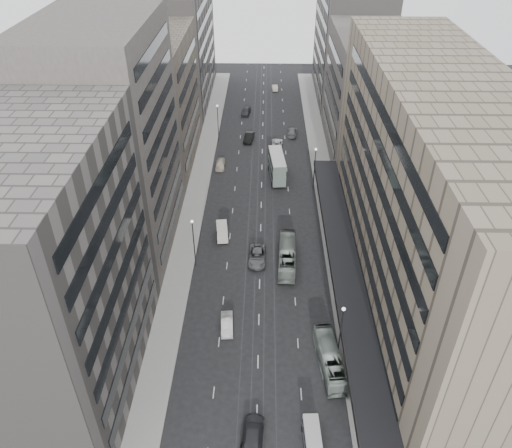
# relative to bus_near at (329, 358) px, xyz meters

# --- Properties ---
(ground) EXTENTS (220.00, 220.00, 0.00)m
(ground) POSITION_rel_bus_near_xyz_m (-8.50, 6.46, -1.33)
(ground) COLOR black
(ground) RESTS_ON ground
(sidewalk_right) EXTENTS (4.00, 125.00, 0.15)m
(sidewalk_right) POSITION_rel_bus_near_xyz_m (3.50, 43.96, -1.26)
(sidewalk_right) COLOR gray
(sidewalk_right) RESTS_ON ground
(sidewalk_left) EXTENTS (4.00, 125.00, 0.15)m
(sidewalk_left) POSITION_rel_bus_near_xyz_m (-20.50, 43.96, -1.26)
(sidewalk_left) COLOR gray
(sidewalk_left) RESTS_ON ground
(department_store) EXTENTS (19.20, 60.00, 30.00)m
(department_store) POSITION_rel_bus_near_xyz_m (12.95, 14.46, 13.61)
(department_store) COLOR #7F705D
(department_store) RESTS_ON ground
(building_right_mid) EXTENTS (15.00, 28.00, 24.00)m
(building_right_mid) POSITION_rel_bus_near_xyz_m (13.00, 58.46, 10.67)
(building_right_mid) COLOR #49443F
(building_right_mid) RESTS_ON ground
(building_right_far) EXTENTS (15.00, 32.00, 28.00)m
(building_right_far) POSITION_rel_bus_near_xyz_m (13.00, 88.46, 12.67)
(building_right_far) COLOR #68625D
(building_right_far) RESTS_ON ground
(building_left_a) EXTENTS (15.00, 28.00, 30.00)m
(building_left_a) POSITION_rel_bus_near_xyz_m (-30.00, -1.54, 13.67)
(building_left_a) COLOR #68625D
(building_left_a) RESTS_ON ground
(building_left_b) EXTENTS (15.00, 26.00, 34.00)m
(building_left_b) POSITION_rel_bus_near_xyz_m (-30.00, 25.46, 15.67)
(building_left_b) COLOR #49443F
(building_left_b) RESTS_ON ground
(building_left_c) EXTENTS (15.00, 28.00, 25.00)m
(building_left_c) POSITION_rel_bus_near_xyz_m (-30.00, 52.46, 11.17)
(building_left_c) COLOR #685E51
(building_left_c) RESTS_ON ground
(building_left_d) EXTENTS (15.00, 38.00, 28.00)m
(building_left_d) POSITION_rel_bus_near_xyz_m (-30.00, 85.46, 12.67)
(building_left_d) COLOR #68625D
(building_left_d) RESTS_ON ground
(lamp_right_near) EXTENTS (0.44, 0.44, 8.32)m
(lamp_right_near) POSITION_rel_bus_near_xyz_m (1.20, 1.46, 3.87)
(lamp_right_near) COLOR #262628
(lamp_right_near) RESTS_ON ground
(lamp_right_far) EXTENTS (0.44, 0.44, 8.32)m
(lamp_right_far) POSITION_rel_bus_near_xyz_m (1.20, 41.46, 3.87)
(lamp_right_far) COLOR #262628
(lamp_right_far) RESTS_ON ground
(lamp_left_near) EXTENTS (0.44, 0.44, 8.32)m
(lamp_left_near) POSITION_rel_bus_near_xyz_m (-18.20, 18.46, 3.87)
(lamp_left_near) COLOR #262628
(lamp_left_near) RESTS_ON ground
(lamp_left_far) EXTENTS (0.44, 0.44, 8.32)m
(lamp_left_far) POSITION_rel_bus_near_xyz_m (-18.20, 61.46, 3.87)
(lamp_left_far) COLOR #262628
(lamp_left_far) RESTS_ON ground
(bus_near) EXTENTS (3.28, 9.76, 2.67)m
(bus_near) POSITION_rel_bus_near_xyz_m (0.00, 0.00, 0.00)
(bus_near) COLOR gray
(bus_near) RESTS_ON ground
(bus_far) EXTENTS (2.98, 10.64, 2.93)m
(bus_far) POSITION_rel_bus_near_xyz_m (-4.41, 19.32, 0.13)
(bus_far) COLOR gray
(bus_far) RESTS_ON ground
(double_decker) EXTENTS (3.44, 9.04, 4.84)m
(double_decker) POSITION_rel_bus_near_xyz_m (-5.59, 45.17, 1.28)
(double_decker) COLOR slate
(double_decker) RESTS_ON ground
(vw_microbus) EXTENTS (1.94, 3.98, 2.11)m
(vw_microbus) POSITION_rel_bus_near_xyz_m (-2.77, -9.88, -0.16)
(vw_microbus) COLOR slate
(vw_microbus) RESTS_ON ground
(panel_van) EXTENTS (2.26, 4.00, 2.40)m
(panel_van) POSITION_rel_bus_near_xyz_m (-14.71, 25.40, -0.01)
(panel_van) COLOR beige
(panel_van) RESTS_ON ground
(sedan_1) EXTENTS (1.83, 4.44, 1.43)m
(sedan_1) POSITION_rel_bus_near_xyz_m (-12.63, 5.89, -0.62)
(sedan_1) COLOR silver
(sedan_1) RESTS_ON ground
(sedan_2) EXTENTS (2.76, 5.75, 1.58)m
(sedan_2) POSITION_rel_bus_near_xyz_m (-8.96, 19.85, -0.54)
(sedan_2) COLOR #5A5A5C
(sedan_2) RESTS_ON ground
(sedan_3) EXTENTS (2.63, 5.76, 1.63)m
(sedan_3) POSITION_rel_bus_near_xyz_m (-8.89, -9.74, -0.52)
(sedan_3) COLOR #28282A
(sedan_3) RESTS_ON ground
(sedan_4) EXTENTS (1.85, 4.58, 1.56)m
(sedan_4) POSITION_rel_bus_near_xyz_m (-16.84, 49.05, -0.55)
(sedan_4) COLOR beige
(sedan_4) RESTS_ON ground
(sedan_5) EXTENTS (2.43, 5.29, 1.68)m
(sedan_5) POSITION_rel_bus_near_xyz_m (-11.48, 61.52, -0.49)
(sedan_5) COLOR black
(sedan_5) RESTS_ON ground
(sedan_6) EXTENTS (2.55, 4.97, 1.34)m
(sedan_6) POSITION_rel_bus_near_xyz_m (-5.30, 58.96, -0.66)
(sedan_6) COLOR white
(sedan_6) RESTS_ON ground
(sedan_7) EXTENTS (2.54, 5.24, 1.47)m
(sedan_7) POSITION_rel_bus_near_xyz_m (-1.83, 64.69, -0.60)
(sedan_7) COLOR slate
(sedan_7) RESTS_ON ground
(sedan_8) EXTENTS (2.59, 5.04, 1.64)m
(sedan_8) POSITION_rel_bus_near_xyz_m (-12.66, 76.32, -0.51)
(sedan_8) COLOR #29282B
(sedan_8) RESTS_ON ground
(sedan_9) EXTENTS (1.69, 4.27, 1.38)m
(sedan_9) POSITION_rel_bus_near_xyz_m (-5.41, 93.29, -0.64)
(sedan_9) COLOR beige
(sedan_9) RESTS_ON ground
(pedestrian) EXTENTS (0.77, 0.54, 2.01)m
(pedestrian) POSITION_rel_bus_near_xyz_m (3.94, -2.81, -0.18)
(pedestrian) COLOR black
(pedestrian) RESTS_ON sidewalk_right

